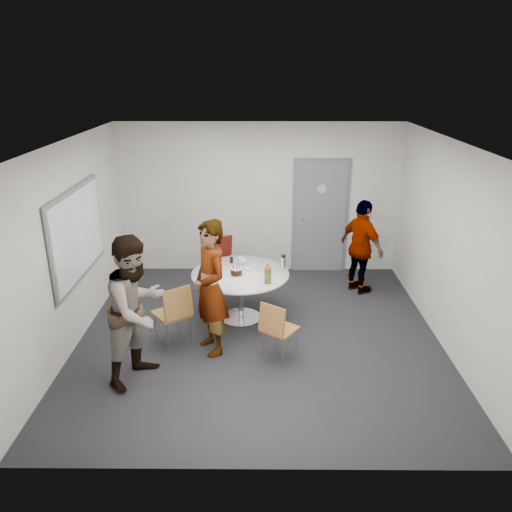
{
  "coord_description": "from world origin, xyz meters",
  "views": [
    {
      "loc": [
        0.0,
        -6.19,
        3.57
      ],
      "look_at": [
        -0.05,
        0.25,
        1.12
      ],
      "focal_mm": 35.0,
      "sensor_mm": 36.0,
      "label": 1
    }
  ],
  "objects_px": {
    "person_main": "(210,288)",
    "chair_near_right": "(276,326)",
    "person_left": "(137,309)",
    "whiteboard": "(78,234)",
    "door": "(320,217)",
    "table": "(242,279)",
    "chair_near_left": "(175,310)",
    "chair_far": "(224,257)",
    "person_right": "(362,247)"
  },
  "relations": [
    {
      "from": "door",
      "to": "whiteboard",
      "type": "relative_size",
      "value": 1.12
    },
    {
      "from": "person_main",
      "to": "person_right",
      "type": "bearing_deg",
      "value": 101.01
    },
    {
      "from": "chair_far",
      "to": "person_right",
      "type": "distance_m",
      "value": 2.32
    },
    {
      "from": "chair_near_right",
      "to": "chair_far",
      "type": "bearing_deg",
      "value": 145.81
    },
    {
      "from": "table",
      "to": "person_left",
      "type": "bearing_deg",
      "value": -127.93
    },
    {
      "from": "door",
      "to": "table",
      "type": "distance_m",
      "value": 2.41
    },
    {
      "from": "table",
      "to": "person_left",
      "type": "height_order",
      "value": "person_left"
    },
    {
      "from": "whiteboard",
      "to": "person_left",
      "type": "distance_m",
      "value": 1.66
    },
    {
      "from": "person_main",
      "to": "person_right",
      "type": "height_order",
      "value": "person_main"
    },
    {
      "from": "chair_near_right",
      "to": "chair_far",
      "type": "distance_m",
      "value": 2.5
    },
    {
      "from": "chair_near_left",
      "to": "person_main",
      "type": "bearing_deg",
      "value": -47.23
    },
    {
      "from": "whiteboard",
      "to": "chair_near_left",
      "type": "distance_m",
      "value": 1.68
    },
    {
      "from": "whiteboard",
      "to": "table",
      "type": "bearing_deg",
      "value": 8.44
    },
    {
      "from": "whiteboard",
      "to": "person_main",
      "type": "distance_m",
      "value": 1.99
    },
    {
      "from": "chair_near_left",
      "to": "person_right",
      "type": "relative_size",
      "value": 0.56
    },
    {
      "from": "table",
      "to": "person_left",
      "type": "xyz_separation_m",
      "value": [
        -1.17,
        -1.51,
        0.27
      ]
    },
    {
      "from": "chair_near_left",
      "to": "person_left",
      "type": "distance_m",
      "value": 0.85
    },
    {
      "from": "chair_near_left",
      "to": "person_left",
      "type": "relative_size",
      "value": 0.49
    },
    {
      "from": "person_right",
      "to": "whiteboard",
      "type": "bearing_deg",
      "value": 75.39
    },
    {
      "from": "person_main",
      "to": "whiteboard",
      "type": "bearing_deg",
      "value": -135.39
    },
    {
      "from": "table",
      "to": "chair_near_right",
      "type": "xyz_separation_m",
      "value": [
        0.48,
        -1.14,
        -0.15
      ]
    },
    {
      "from": "chair_near_left",
      "to": "chair_near_right",
      "type": "height_order",
      "value": "chair_near_left"
    },
    {
      "from": "door",
      "to": "chair_near_right",
      "type": "xyz_separation_m",
      "value": [
        -0.88,
        -3.09,
        -0.53
      ]
    },
    {
      "from": "person_main",
      "to": "table",
      "type": "bearing_deg",
      "value": 129.22
    },
    {
      "from": "whiteboard",
      "to": "person_right",
      "type": "relative_size",
      "value": 1.2
    },
    {
      "from": "table",
      "to": "person_main",
      "type": "height_order",
      "value": "person_main"
    },
    {
      "from": "chair_near_left",
      "to": "chair_far",
      "type": "height_order",
      "value": "chair_near_left"
    },
    {
      "from": "chair_far",
      "to": "chair_near_left",
      "type": "bearing_deg",
      "value": 49.65
    },
    {
      "from": "table",
      "to": "person_right",
      "type": "xyz_separation_m",
      "value": [
        1.94,
        0.99,
        0.15
      ]
    },
    {
      "from": "table",
      "to": "door",
      "type": "bearing_deg",
      "value": 55.23
    },
    {
      "from": "whiteboard",
      "to": "chair_near_right",
      "type": "xyz_separation_m",
      "value": [
        2.68,
        -0.81,
        -0.96
      ]
    },
    {
      "from": "whiteboard",
      "to": "person_left",
      "type": "bearing_deg",
      "value": -48.93
    },
    {
      "from": "chair_far",
      "to": "chair_near_right",
      "type": "bearing_deg",
      "value": 83.31
    },
    {
      "from": "person_main",
      "to": "door",
      "type": "bearing_deg",
      "value": 120.54
    },
    {
      "from": "chair_far",
      "to": "person_main",
      "type": "distance_m",
      "value": 2.15
    },
    {
      "from": "person_left",
      "to": "person_right",
      "type": "relative_size",
      "value": 1.15
    },
    {
      "from": "chair_near_left",
      "to": "person_main",
      "type": "relative_size",
      "value": 0.49
    },
    {
      "from": "chair_near_left",
      "to": "person_right",
      "type": "xyz_separation_m",
      "value": [
        2.8,
        1.79,
        0.25
      ]
    },
    {
      "from": "whiteboard",
      "to": "chair_near_right",
      "type": "distance_m",
      "value": 2.96
    },
    {
      "from": "table",
      "to": "person_left",
      "type": "distance_m",
      "value": 1.93
    },
    {
      "from": "table",
      "to": "chair_near_right",
      "type": "distance_m",
      "value": 1.24
    },
    {
      "from": "person_main",
      "to": "chair_near_right",
      "type": "bearing_deg",
      "value": 45.73
    },
    {
      "from": "person_left",
      "to": "chair_near_left",
      "type": "bearing_deg",
      "value": 5.59
    },
    {
      "from": "table",
      "to": "chair_far",
      "type": "relative_size",
      "value": 1.64
    },
    {
      "from": "whiteboard",
      "to": "chair_far",
      "type": "distance_m",
      "value": 2.58
    },
    {
      "from": "whiteboard",
      "to": "door",
      "type": "bearing_deg",
      "value": 32.66
    },
    {
      "from": "chair_near_left",
      "to": "person_left",
      "type": "bearing_deg",
      "value": -150.69
    },
    {
      "from": "person_left",
      "to": "whiteboard",
      "type": "bearing_deg",
      "value": 70.26
    },
    {
      "from": "table",
      "to": "chair_far",
      "type": "bearing_deg",
      "value": 106.16
    },
    {
      "from": "chair_near_right",
      "to": "person_left",
      "type": "distance_m",
      "value": 1.74
    }
  ]
}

